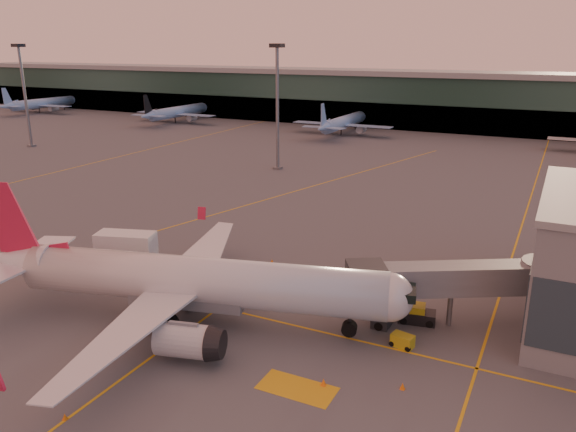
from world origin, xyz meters
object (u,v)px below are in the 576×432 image
at_px(catering_truck, 127,251).
at_px(pushback_tug, 417,315).
at_px(main_airplane, 187,282).
at_px(gpu_cart, 402,341).

bearing_deg(catering_truck, pushback_tug, -11.86).
xyz_separation_m(main_airplane, catering_truck, (-13.05, 6.34, -1.29)).
xyz_separation_m(main_airplane, gpu_cart, (19.47, 4.55, -3.61)).
relative_size(catering_truck, pushback_tug, 1.90).
bearing_deg(catering_truck, gpu_cart, -20.86).
distance_m(catering_truck, pushback_tug, 32.77).
relative_size(catering_truck, gpu_cart, 3.29).
bearing_deg(gpu_cart, pushback_tug, 101.51).
relative_size(main_airplane, catering_truck, 5.93).
xyz_separation_m(catering_truck, pushback_tug, (32.53, 3.33, -2.16)).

